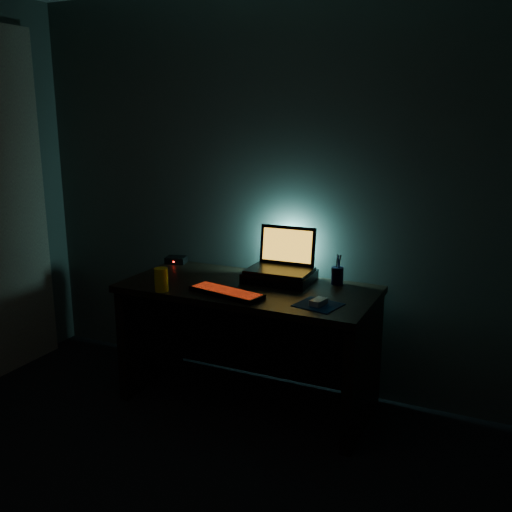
{
  "coord_description": "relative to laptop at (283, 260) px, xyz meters",
  "views": [
    {
      "loc": [
        1.41,
        -1.29,
        1.73
      ],
      "look_at": [
        0.07,
        1.57,
        0.95
      ],
      "focal_mm": 40.0,
      "sensor_mm": 36.0,
      "label": 1
    }
  ],
  "objects": [
    {
      "name": "router",
      "position": [
        -0.81,
        0.05,
        -0.1
      ],
      "size": [
        0.15,
        0.14,
        0.04
      ],
      "rotation": [
        0.0,
        0.0,
        0.26
      ],
      "color": "black",
      "rests_on": "desk"
    },
    {
      "name": "juice_glass",
      "position": [
        -0.54,
        -0.52,
        -0.05
      ],
      "size": [
        0.09,
        0.09,
        0.14
      ],
      "primitive_type": "cylinder",
      "rotation": [
        0.0,
        0.0,
        0.2
      ],
      "color": "yellow",
      "rests_on": "desk"
    },
    {
      "name": "keyboard",
      "position": [
        -0.17,
        -0.43,
        -0.11
      ],
      "size": [
        0.47,
        0.23,
        0.03
      ],
      "rotation": [
        0.0,
        0.0,
        -0.21
      ],
      "color": "black",
      "rests_on": "desk"
    },
    {
      "name": "curtain",
      "position": [
        -1.84,
        -0.42,
        0.28
      ],
      "size": [
        0.06,
        0.65,
        2.3
      ],
      "primitive_type": "cube",
      "color": "beige",
      "rests_on": "ground"
    },
    {
      "name": "mousepad",
      "position": [
        0.36,
        -0.38,
        -0.12
      ],
      "size": [
        0.26,
        0.24,
        0.0
      ],
      "primitive_type": "cube",
      "rotation": [
        0.0,
        0.0,
        -0.21
      ],
      "color": "#0B274E",
      "rests_on": "desk"
    },
    {
      "name": "room",
      "position": [
        -0.13,
        -1.84,
        0.38
      ],
      "size": [
        3.5,
        4.0,
        2.5
      ],
      "color": "black",
      "rests_on": "ground"
    },
    {
      "name": "pen_cup",
      "position": [
        0.34,
        0.04,
        -0.07
      ],
      "size": [
        0.09,
        0.09,
        0.1
      ],
      "primitive_type": "cylinder",
      "rotation": [
        0.0,
        0.0,
        -0.32
      ],
      "color": "black",
      "rests_on": "desk"
    },
    {
      "name": "riser",
      "position": [
        0.0,
        -0.05,
        -0.09
      ],
      "size": [
        0.41,
        0.31,
        0.06
      ],
      "primitive_type": "cube",
      "rotation": [
        0.0,
        0.0,
        0.02
      ],
      "color": "black",
      "rests_on": "desk"
    },
    {
      "name": "laptop",
      "position": [
        0.0,
        0.0,
        0.0
      ],
      "size": [
        0.39,
        0.29,
        0.26
      ],
      "rotation": [
        0.0,
        0.0,
        0.02
      ],
      "color": "black",
      "rests_on": "riser"
    },
    {
      "name": "desk",
      "position": [
        -0.13,
        -0.17,
        -0.38
      ],
      "size": [
        1.5,
        0.7,
        0.75
      ],
      "color": "black",
      "rests_on": "ground"
    },
    {
      "name": "mouse",
      "position": [
        0.36,
        -0.38,
        -0.1
      ],
      "size": [
        0.08,
        0.11,
        0.03
      ],
      "primitive_type": "cube",
      "rotation": [
        0.0,
        0.0,
        -0.21
      ],
      "color": "#959499",
      "rests_on": "mousepad"
    }
  ]
}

